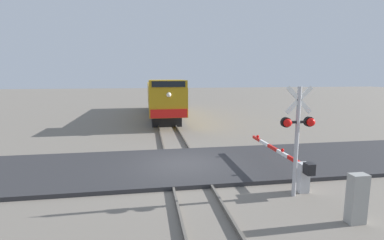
% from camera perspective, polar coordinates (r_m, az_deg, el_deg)
% --- Properties ---
extents(ground_plane, '(160.00, 160.00, 0.00)m').
position_cam_1_polar(ground_plane, '(13.22, -1.76, -9.45)').
color(ground_plane, slate).
extents(rail_track_left, '(0.08, 80.00, 0.15)m').
position_cam_1_polar(rail_track_left, '(13.13, -4.90, -9.27)').
color(rail_track_left, '#59544C').
rests_on(rail_track_left, ground_plane).
extents(rail_track_right, '(0.08, 80.00, 0.15)m').
position_cam_1_polar(rail_track_right, '(13.31, 1.34, -8.99)').
color(rail_track_right, '#59544C').
rests_on(rail_track_right, ground_plane).
extents(road_surface, '(36.00, 5.34, 0.16)m').
position_cam_1_polar(road_surface, '(13.20, -1.76, -9.11)').
color(road_surface, '#2D2D30').
rests_on(road_surface, ground_plane).
extents(locomotive, '(2.85, 16.42, 3.81)m').
position_cam_1_polar(locomotive, '(28.47, -5.96, 4.63)').
color(locomotive, black).
rests_on(locomotive, ground_plane).
extents(crossing_signal, '(1.18, 0.33, 3.86)m').
position_cam_1_polar(crossing_signal, '(10.19, 20.60, -1.83)').
color(crossing_signal, '#ADADB2').
rests_on(crossing_signal, ground_plane).
extents(crossing_gate, '(0.36, 5.37, 1.20)m').
position_cam_1_polar(crossing_gate, '(11.61, 19.92, -8.82)').
color(crossing_gate, silver).
rests_on(crossing_gate, ground_plane).
extents(utility_cabinet, '(0.50, 0.32, 1.46)m').
position_cam_1_polar(utility_cabinet, '(9.53, 30.39, -13.60)').
color(utility_cabinet, '#999993').
rests_on(utility_cabinet, ground_plane).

